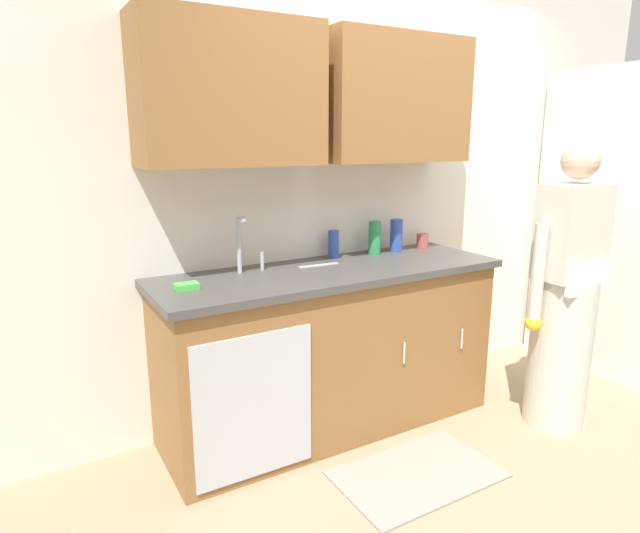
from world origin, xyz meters
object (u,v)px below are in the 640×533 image
at_px(bottle_cleaner_spray, 334,244).
at_px(sponge, 187,286).
at_px(person_at_sink, 564,310).
at_px(bottle_dish_liquid, 396,235).
at_px(bottle_water_short, 375,238).
at_px(sink, 258,281).
at_px(cup_by_sink, 422,241).
at_px(knife_on_counter, 319,265).

distance_m(bottle_cleaner_spray, sponge, 1.00).
height_order(person_at_sink, bottle_dish_liquid, person_at_sink).
relative_size(bottle_water_short, sponge, 1.84).
xyz_separation_m(sink, bottle_water_short, (0.86, 0.18, 0.12)).
bearing_deg(bottle_water_short, cup_by_sink, 0.13).
distance_m(person_at_sink, cup_by_sink, 0.94).
relative_size(bottle_dish_liquid, bottle_water_short, 1.00).
bearing_deg(bottle_water_short, bottle_cleaner_spray, 170.69).
distance_m(sink, bottle_water_short, 0.88).
bearing_deg(sponge, sink, 3.69).
relative_size(person_at_sink, bottle_cleaner_spray, 9.93).
relative_size(bottle_cleaner_spray, knife_on_counter, 0.68).
height_order(bottle_water_short, sponge, bottle_water_short).
relative_size(sink, sponge, 4.55).
distance_m(knife_on_counter, sponge, 0.79).
bearing_deg(bottle_cleaner_spray, sponge, -165.83).
height_order(person_at_sink, bottle_cleaner_spray, person_at_sink).
bearing_deg(person_at_sink, sponge, 162.36).
relative_size(bottle_dish_liquid, sponge, 1.84).
bearing_deg(sponge, cup_by_sink, 7.09).
xyz_separation_m(bottle_cleaner_spray, cup_by_sink, (0.65, -0.04, -0.04)).
height_order(sink, knife_on_counter, sink).
relative_size(bottle_dish_liquid, cup_by_sink, 2.19).
bearing_deg(sponge, bottle_cleaner_spray, 14.17).
bearing_deg(knife_on_counter, sponge, -168.87).
height_order(person_at_sink, sponge, person_at_sink).
height_order(knife_on_counter, sponge, sponge).
bearing_deg(knife_on_counter, bottle_water_short, 15.37).
relative_size(sink, bottle_dish_liquid, 2.47).
bearing_deg(cup_by_sink, sponge, -172.91).
height_order(bottle_cleaner_spray, knife_on_counter, bottle_cleaner_spray).
height_order(bottle_water_short, knife_on_counter, bottle_water_short).
bearing_deg(knife_on_counter, bottle_cleaner_spray, 40.58).
height_order(bottle_dish_liquid, cup_by_sink, bottle_dish_liquid).
xyz_separation_m(person_at_sink, bottle_water_short, (-0.73, 0.82, 0.35)).
height_order(cup_by_sink, knife_on_counter, cup_by_sink).
bearing_deg(sink, bottle_dish_liquid, 9.76).
relative_size(sink, cup_by_sink, 5.39).
bearing_deg(person_at_sink, sink, 157.78).
distance_m(bottle_water_short, knife_on_counter, 0.47).
bearing_deg(bottle_dish_liquid, sponge, -171.86).
xyz_separation_m(bottle_dish_liquid, bottle_water_short, (-0.17, -0.00, 0.00)).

